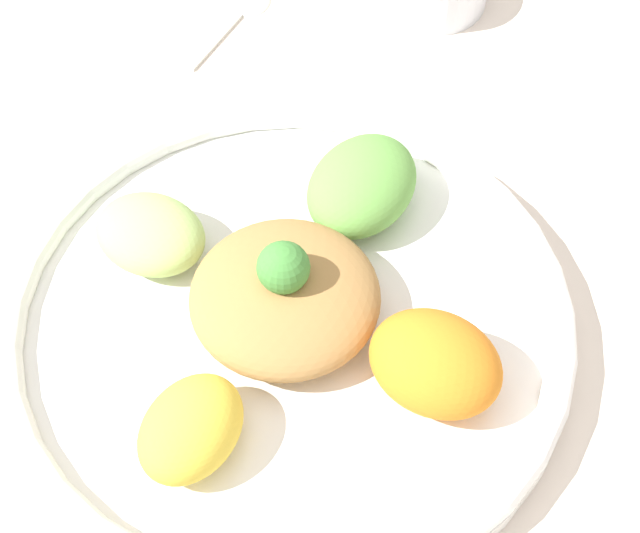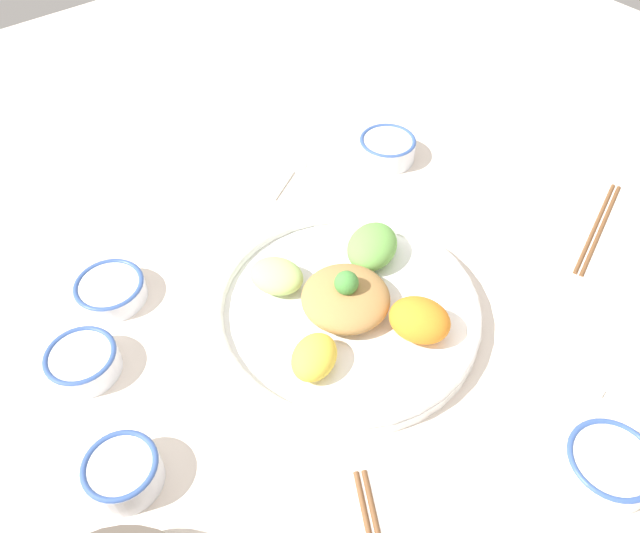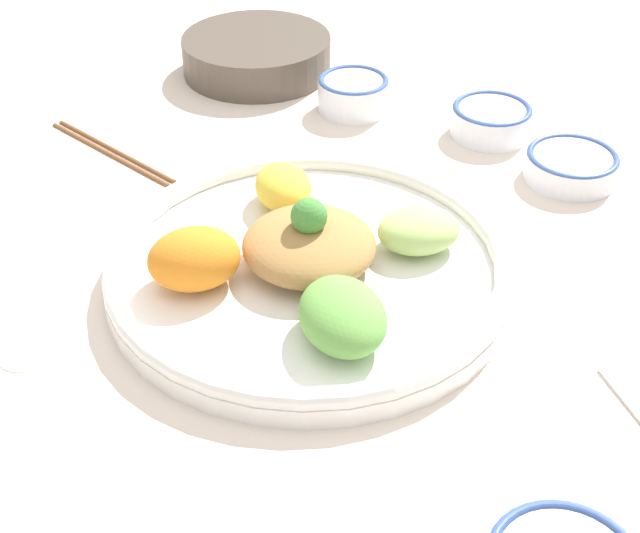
{
  "view_description": "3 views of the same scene",
  "coord_description": "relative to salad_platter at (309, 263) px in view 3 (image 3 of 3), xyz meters",
  "views": [
    {
      "loc": [
        0.29,
        -0.18,
        0.54
      ],
      "look_at": [
        -0.02,
        0.02,
        0.02
      ],
      "focal_mm": 50.0,
      "sensor_mm": 36.0,
      "label": 1
    },
    {
      "loc": [
        0.42,
        -0.4,
        0.73
      ],
      "look_at": [
        -0.05,
        -0.03,
        0.07
      ],
      "focal_mm": 35.0,
      "sensor_mm": 36.0,
      "label": 2
    },
    {
      "loc": [
        -0.16,
        0.65,
        0.53
      ],
      "look_at": [
        -0.01,
        0.0,
        0.03
      ],
      "focal_mm": 50.0,
      "sensor_mm": 36.0,
      "label": 3
    }
  ],
  "objects": [
    {
      "name": "chopsticks_pair_near",
      "position": [
        0.29,
        -0.2,
        -0.02
      ],
      "size": [
        0.2,
        0.12,
        0.01
      ],
      "rotation": [
        0.0,
        0.0,
        2.63
      ],
      "color": "brown",
      "rests_on": "ground_plane"
    },
    {
      "name": "sauce_bowl_far",
      "position": [
        -0.15,
        -0.34,
        -0.0
      ],
      "size": [
        0.1,
        0.1,
        0.04
      ],
      "color": "white",
      "rests_on": "ground_plane"
    },
    {
      "name": "salad_platter",
      "position": [
        0.0,
        0.0,
        0.0
      ],
      "size": [
        0.39,
        0.39,
        0.09
      ],
      "color": "white",
      "rests_on": "ground_plane"
    },
    {
      "name": "ground_plane",
      "position": [
        0.0,
        0.02,
        -0.02
      ],
      "size": [
        2.4,
        2.4,
        0.0
      ],
      "primitive_type": "plane",
      "color": "silver"
    },
    {
      "name": "sauce_bowl_red",
      "position": [
        0.03,
        -0.37,
        0.0
      ],
      "size": [
        0.09,
        0.09,
        0.04
      ],
      "color": "white",
      "rests_on": "ground_plane"
    },
    {
      "name": "sauce_bowl_dark",
      "position": [
        -0.25,
        -0.25,
        -0.01
      ],
      "size": [
        0.1,
        0.1,
        0.03
      ],
      "color": "white",
      "rests_on": "ground_plane"
    },
    {
      "name": "side_serving_bowl",
      "position": [
        0.18,
        -0.46,
        0.01
      ],
      "size": [
        0.21,
        0.21,
        0.05
      ],
      "color": "#51473D",
      "rests_on": "ground_plane"
    }
  ]
}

